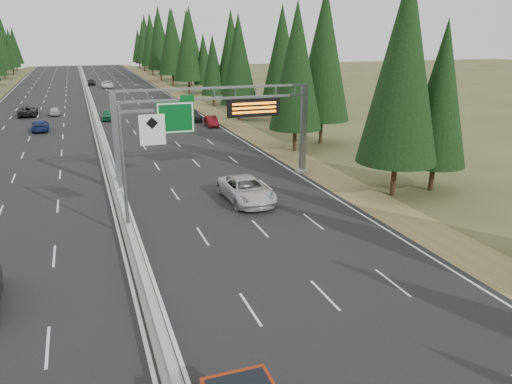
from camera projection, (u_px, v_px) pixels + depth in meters
road at (93, 112)px, 79.95m from camera, size 32.00×260.00×0.08m
shoulder_right at (201, 106)px, 85.64m from camera, size 3.60×260.00×0.06m
median_barrier at (93, 109)px, 79.84m from camera, size 0.70×260.00×0.85m
sign_gantry at (223, 119)px, 40.69m from camera, size 16.75×0.98×7.80m
hov_sign_pole at (133, 162)px, 29.29m from camera, size 2.80×0.50×8.00m
tree_row_right at (215, 48)px, 89.23m from camera, size 11.72×238.07×18.99m
silver_minivan at (246, 190)px, 36.73m from camera, size 3.13×6.44×1.76m
car_ahead_green at (108, 115)px, 71.80m from camera, size 2.23×4.60×1.51m
car_ahead_dkred at (211, 121)px, 66.82m from camera, size 1.77×4.21×1.35m
car_ahead_dkgrey at (192, 115)px, 71.33m from camera, size 2.09×4.93×1.42m
car_ahead_white at (107, 84)px, 114.66m from camera, size 2.60×5.50×1.52m
car_ahead_far at (91, 82)px, 120.77m from camera, size 2.08×4.51×1.50m
car_onc_blue at (40, 125)px, 63.57m from camera, size 2.05×4.90×1.41m
car_onc_white at (55, 111)px, 75.95m from camera, size 1.64×3.80×1.28m
car_onc_far at (28, 111)px, 75.13m from camera, size 2.59×5.52×1.53m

